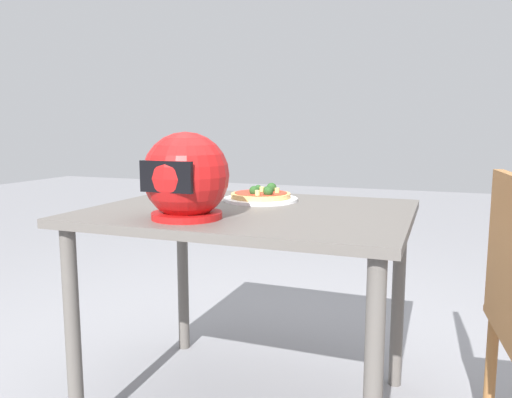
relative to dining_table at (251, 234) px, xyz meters
The scene contains 4 objects.
dining_table is the anchor object (origin of this frame).
pizza_plate 0.21m from the dining_table, 80.88° to the right, with size 0.28×0.28×0.01m, color white.
pizza 0.22m from the dining_table, 81.75° to the right, with size 0.23×0.23×0.05m.
motorcycle_helmet 0.35m from the dining_table, 65.68° to the left, with size 0.27×0.27×0.27m.
Camera 1 is at (-0.62, 1.60, 1.03)m, focal length 34.81 mm.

